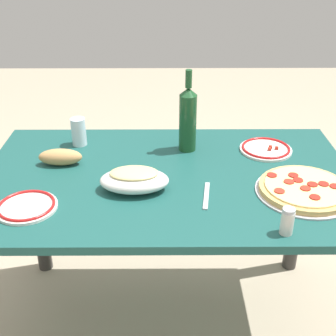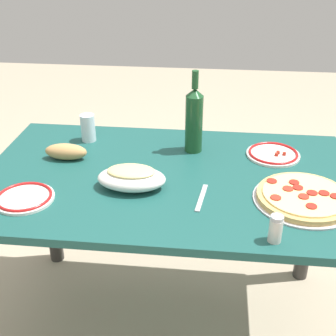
# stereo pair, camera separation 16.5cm
# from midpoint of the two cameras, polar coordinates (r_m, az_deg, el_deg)

# --- Properties ---
(ground_plane) EXTENTS (8.00, 8.00, 0.00)m
(ground_plane) POSITION_cam_midpoint_polar(r_m,az_deg,el_deg) (2.13, -2.34, -18.74)
(ground_plane) COLOR tan
(ground_plane) RESTS_ON ground
(dining_table) EXTENTS (1.38, 0.84, 0.75)m
(dining_table) POSITION_cam_midpoint_polar(r_m,az_deg,el_deg) (1.73, -2.74, -4.52)
(dining_table) COLOR #194C47
(dining_table) RESTS_ON ground
(pepperoni_pizza) EXTENTS (0.34, 0.34, 0.03)m
(pepperoni_pizza) POSITION_cam_midpoint_polar(r_m,az_deg,el_deg) (1.60, 14.09, -2.69)
(pepperoni_pizza) COLOR #B7B7BC
(pepperoni_pizza) RESTS_ON dining_table
(baked_pasta_dish) EXTENTS (0.24, 0.15, 0.08)m
(baked_pasta_dish) POSITION_cam_midpoint_polar(r_m,az_deg,el_deg) (1.57, -7.29, -1.49)
(baked_pasta_dish) COLOR white
(baked_pasta_dish) RESTS_ON dining_table
(wine_bottle) EXTENTS (0.07, 0.07, 0.33)m
(wine_bottle) POSITION_cam_midpoint_polar(r_m,az_deg,el_deg) (1.80, -0.12, 6.26)
(wine_bottle) COLOR #194723
(wine_bottle) RESTS_ON dining_table
(water_glass) EXTENTS (0.06, 0.06, 0.12)m
(water_glass) POSITION_cam_midpoint_polar(r_m,az_deg,el_deg) (1.93, -13.64, 4.41)
(water_glass) COLOR silver
(water_glass) RESTS_ON dining_table
(side_plate_near) EXTENTS (0.20, 0.20, 0.02)m
(side_plate_near) POSITION_cam_midpoint_polar(r_m,az_deg,el_deg) (1.56, -20.35, -4.65)
(side_plate_near) COLOR white
(side_plate_near) RESTS_ON dining_table
(side_plate_far) EXTENTS (0.21, 0.21, 0.02)m
(side_plate_far) POSITION_cam_midpoint_polar(r_m,az_deg,el_deg) (1.86, 9.80, 2.34)
(side_plate_far) COLOR white
(side_plate_far) RESTS_ON dining_table
(bread_loaf) EXTENTS (0.17, 0.07, 0.06)m
(bread_loaf) POSITION_cam_midpoint_polar(r_m,az_deg,el_deg) (1.79, -16.02, 1.28)
(bread_loaf) COLOR tan
(bread_loaf) RESTS_ON dining_table
(spice_shaker) EXTENTS (0.04, 0.04, 0.09)m
(spice_shaker) POSITION_cam_midpoint_polar(r_m,az_deg,el_deg) (1.37, 11.51, -6.71)
(spice_shaker) COLOR silver
(spice_shaker) RESTS_ON dining_table
(fork_right) EXTENTS (0.04, 0.17, 0.00)m
(fork_right) POSITION_cam_midpoint_polar(r_m,az_deg,el_deg) (1.54, 1.81, -3.59)
(fork_right) COLOR #B7B7BC
(fork_right) RESTS_ON dining_table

